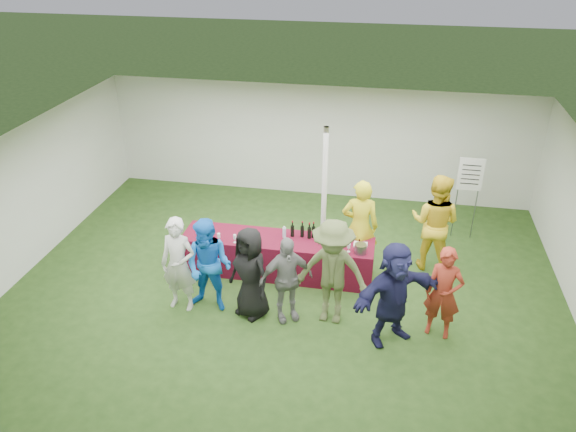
% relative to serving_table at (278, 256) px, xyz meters
% --- Properties ---
extents(ground, '(60.00, 60.00, 0.00)m').
position_rel_serving_table_xyz_m(ground, '(0.25, -0.36, -0.38)').
color(ground, '#284719').
rests_on(ground, ground).
extents(tent, '(10.00, 10.00, 10.00)m').
position_rel_serving_table_xyz_m(tent, '(0.75, 0.84, 0.98)').
color(tent, white).
rests_on(tent, ground).
extents(serving_table, '(3.60, 0.80, 0.75)m').
position_rel_serving_table_xyz_m(serving_table, '(0.00, 0.00, 0.00)').
color(serving_table, maroon).
rests_on(serving_table, ground).
extents(wine_bottles, '(0.75, 0.16, 0.32)m').
position_rel_serving_table_xyz_m(wine_bottles, '(0.62, 0.15, 0.50)').
color(wine_bottles, black).
rests_on(wine_bottles, serving_table).
extents(wine_glasses, '(2.80, 0.15, 0.16)m').
position_rel_serving_table_xyz_m(wine_glasses, '(-0.43, -0.26, 0.49)').
color(wine_glasses, silver).
rests_on(wine_glasses, serving_table).
extents(water_bottle, '(0.07, 0.07, 0.23)m').
position_rel_serving_table_xyz_m(water_bottle, '(0.11, 0.08, 0.48)').
color(water_bottle, silver).
rests_on(water_bottle, serving_table).
extents(bar_towel, '(0.25, 0.18, 0.03)m').
position_rel_serving_table_xyz_m(bar_towel, '(1.54, 0.05, 0.39)').
color(bar_towel, white).
rests_on(bar_towel, serving_table).
extents(dump_bucket, '(0.22, 0.22, 0.18)m').
position_rel_serving_table_xyz_m(dump_bucket, '(1.56, -0.22, 0.46)').
color(dump_bucket, slate).
rests_on(dump_bucket, serving_table).
extents(wine_list_sign, '(0.50, 0.03, 1.80)m').
position_rel_serving_table_xyz_m(wine_list_sign, '(3.58, 2.09, 0.94)').
color(wine_list_sign, slate).
rests_on(wine_list_sign, ground).
extents(staff_pourer, '(0.71, 0.48, 1.89)m').
position_rel_serving_table_xyz_m(staff_pourer, '(1.49, 0.39, 0.57)').
color(staff_pourer, gold).
rests_on(staff_pourer, ground).
extents(staff_back, '(1.14, 1.01, 1.94)m').
position_rel_serving_table_xyz_m(staff_back, '(2.87, 0.77, 0.60)').
color(staff_back, gold).
rests_on(staff_back, ground).
extents(customer_0, '(0.67, 0.47, 1.73)m').
position_rel_serving_table_xyz_m(customer_0, '(-1.43, -1.35, 0.49)').
color(customer_0, beige).
rests_on(customer_0, ground).
extents(customer_1, '(0.90, 0.74, 1.72)m').
position_rel_serving_table_xyz_m(customer_1, '(-0.91, -1.29, 0.48)').
color(customer_1, blue).
rests_on(customer_1, ground).
extents(customer_2, '(0.96, 0.86, 1.65)m').
position_rel_serving_table_xyz_m(customer_2, '(-0.19, -1.31, 0.45)').
color(customer_2, black).
rests_on(customer_2, ground).
extents(customer_3, '(0.99, 0.77, 1.56)m').
position_rel_serving_table_xyz_m(customer_3, '(0.42, -1.32, 0.41)').
color(customer_3, slate).
rests_on(customer_3, ground).
extents(customer_4, '(1.29, 0.82, 1.89)m').
position_rel_serving_table_xyz_m(customer_4, '(1.17, -1.23, 0.57)').
color(customer_4, '#4A552D').
rests_on(customer_4, ground).
extents(customer_5, '(1.63, 1.40, 1.77)m').
position_rel_serving_table_xyz_m(customer_5, '(2.17, -1.54, 0.51)').
color(customer_5, '#1A1B41').
rests_on(customer_5, ground).
extents(customer_6, '(0.65, 0.50, 1.60)m').
position_rel_serving_table_xyz_m(customer_6, '(2.95, -1.27, 0.43)').
color(customer_6, maroon).
rests_on(customer_6, ground).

